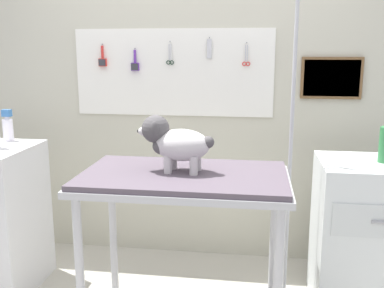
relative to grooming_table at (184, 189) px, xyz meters
name	(u,v)px	position (x,y,z in m)	size (l,w,h in m)	color
rear_wall_panel	(196,102)	(-0.07, 0.98, 0.35)	(4.00, 0.11, 2.30)	beige
grooming_table	(184,189)	(0.00, 0.00, 0.00)	(1.09, 0.65, 0.90)	#B7B7BC
grooming_arm	(288,167)	(0.55, 0.34, 0.05)	(0.30, 0.11, 1.83)	#B7B7BC
dog	(174,142)	(-0.05, 0.02, 0.25)	(0.41, 0.21, 0.29)	silver
cabinet_right	(375,237)	(1.07, 0.36, -0.36)	(0.68, 0.54, 0.90)	silver
shampoo_bottle	(8,128)	(-1.25, 0.49, 0.21)	(0.07, 0.07, 0.21)	white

